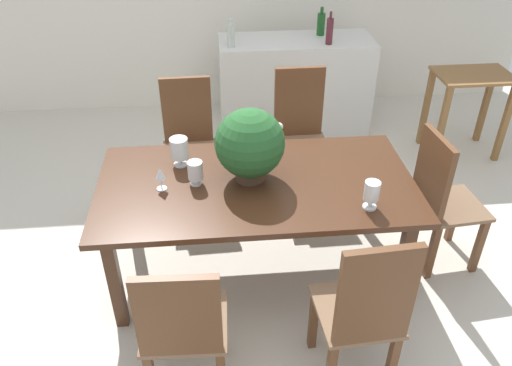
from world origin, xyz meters
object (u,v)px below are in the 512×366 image
dining_table (256,192)px  crystal_vase_center_near (179,149)px  crystal_vase_left (195,171)px  chair_far_left (189,137)px  chair_near_left (183,328)px  chair_foot_end (440,196)px  wine_glass (160,175)px  wine_bottle_dark (321,24)px  wine_bottle_clear (330,31)px  side_table (469,96)px  chair_near_right (365,311)px  chair_far_right (300,130)px  wine_bottle_green (231,35)px  flower_centerpiece (250,144)px  crystal_vase_right (372,192)px  kitchen_counter (294,85)px

dining_table → crystal_vase_center_near: size_ratio=10.14×
crystal_vase_center_near → crystal_vase_left: bearing=-66.1°
chair_far_left → chair_near_left: chair_far_left is taller
chair_near_left → chair_foot_end: (1.66, 0.92, 0.02)m
wine_glass → wine_bottle_dark: 2.64m
wine_bottle_clear → side_table: bearing=-22.0°
wine_glass → side_table: wine_glass is taller
dining_table → chair_near_right: size_ratio=1.86×
chair_far_right → dining_table: bearing=-115.5°
wine_bottle_green → chair_far_right: bearing=-63.3°
crystal_vase_left → wine_bottle_clear: bearing=57.5°
chair_far_right → flower_centerpiece: 1.11m
wine_bottle_clear → wine_bottle_green: bearing=-179.7°
chair_near_right → crystal_vase_right: 0.70m
chair_near_right → crystal_vase_right: size_ratio=5.97×
side_table → chair_far_left: bearing=-168.7°
chair_far_left → side_table: size_ratio=1.30×
wine_bottle_clear → side_table: (1.21, -0.49, -0.47)m
chair_near_left → wine_glass: chair_near_left is taller
chair_far_left → side_table: bearing=9.7°
flower_centerpiece → crystal_vase_left: flower_centerpiece is taller
crystal_vase_left → crystal_vase_right: (1.00, -0.34, 0.02)m
flower_centerpiece → crystal_vase_right: 0.77m
wine_bottle_green → chair_foot_end: bearing=-56.8°
dining_table → side_table: 2.52m
crystal_vase_left → chair_far_right: bearing=49.3°
flower_centerpiece → crystal_vase_left: 0.37m
chair_far_right → crystal_vase_center_near: chair_far_right is taller
flower_centerpiece → wine_bottle_green: bearing=90.4°
kitchen_counter → wine_bottle_dark: (0.25, 0.11, 0.57)m
crystal_vase_left → wine_glass: size_ratio=1.05×
dining_table → wine_bottle_dark: 2.38m
chair_near_right → wine_bottle_clear: 2.94m
chair_far_left → wine_glass: chair_far_left is taller
chair_near_left → wine_bottle_green: size_ratio=3.67×
chair_far_left → wine_bottle_green: (0.40, 0.99, 0.48)m
flower_centerpiece → wine_bottle_green: flower_centerpiece is taller
chair_foot_end → flower_centerpiece: (-1.25, 0.05, 0.43)m
wine_bottle_green → crystal_vase_left: bearing=-99.5°
dining_table → chair_far_right: bearing=65.2°
chair_near_right → crystal_vase_right: (0.18, 0.62, 0.27)m
dining_table → chair_near_left: size_ratio=2.05×
crystal_vase_center_near → side_table: bearing=25.3°
chair_far_left → chair_near_left: 1.87m
crystal_vase_right → chair_near_left: bearing=-150.5°
chair_far_right → flower_centerpiece: (-0.48, -0.91, 0.41)m
chair_near_left → wine_bottle_clear: wine_bottle_clear is taller
chair_near_right → flower_centerpiece: 1.17m
flower_centerpiece → wine_bottle_clear: bearing=64.8°
flower_centerpiece → wine_bottle_green: 1.89m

